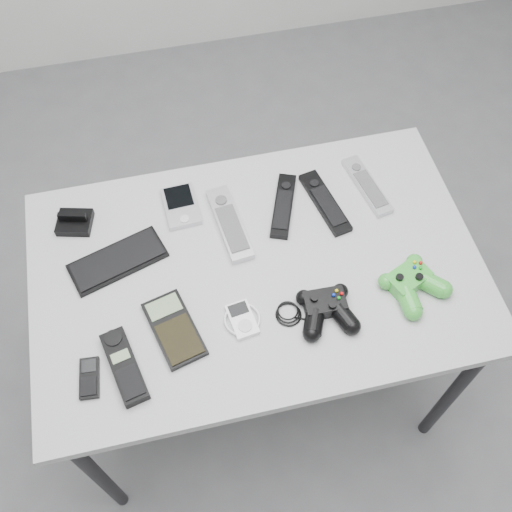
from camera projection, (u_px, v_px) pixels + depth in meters
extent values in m
plane|color=slate|center=(275.00, 378.00, 2.02)|extent=(3.50, 3.50, 0.00)
cube|color=#A9AAAC|center=(257.00, 270.00, 1.43)|extent=(1.06, 0.68, 0.03)
cylinder|color=black|center=(97.00, 475.00, 1.52)|extent=(0.03, 0.03, 0.68)
cylinder|color=black|center=(453.00, 393.00, 1.64)|extent=(0.03, 0.03, 0.68)
cylinder|color=black|center=(81.00, 279.00, 1.83)|extent=(0.03, 0.03, 0.68)
cylinder|color=black|center=(382.00, 221.00, 1.94)|extent=(0.03, 0.03, 0.68)
cube|color=black|center=(118.00, 260.00, 1.42)|extent=(0.24, 0.16, 0.01)
cube|color=black|center=(74.00, 220.00, 1.46)|extent=(0.10, 0.09, 0.04)
cube|color=silver|center=(181.00, 206.00, 1.50)|extent=(0.09, 0.13, 0.02)
cube|color=silver|center=(229.00, 223.00, 1.47)|extent=(0.08, 0.23, 0.02)
cube|color=black|center=(283.00, 205.00, 1.50)|extent=(0.11, 0.20, 0.02)
cube|color=black|center=(325.00, 202.00, 1.51)|extent=(0.09, 0.21, 0.02)
cube|color=#B6B7BD|center=(367.00, 185.00, 1.54)|extent=(0.08, 0.20, 0.02)
cube|color=black|center=(89.00, 378.00, 1.26)|extent=(0.05, 0.09, 0.02)
cube|color=black|center=(124.00, 366.00, 1.27)|extent=(0.09, 0.18, 0.03)
cube|color=black|center=(174.00, 329.00, 1.32)|extent=(0.13, 0.19, 0.02)
cube|color=white|center=(242.00, 319.00, 1.34)|extent=(0.09, 0.10, 0.02)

